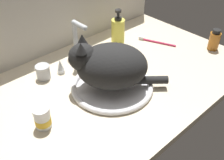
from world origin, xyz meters
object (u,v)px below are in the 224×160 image
object	(u,v)px
cat	(107,65)
sink_basin	(112,86)
soap_pump_bottle	(118,30)
toothbrush	(156,42)
pill_bottle	(42,118)
metal_jar	(43,72)
faucet	(77,50)
amber_bottle	(214,40)

from	to	relation	value
cat	sink_basin	bearing A→B (deg)	-41.53
soap_pump_bottle	toothbrush	distance (cm)	20.39
pill_bottle	sink_basin	bearing A→B (deg)	-0.98
soap_pump_bottle	toothbrush	xyz separation A→B (cm)	(13.90, -13.68, -5.98)
toothbrush	pill_bottle	bearing A→B (deg)	-171.18
soap_pump_bottle	metal_jar	distance (cm)	44.03
faucet	soap_pump_bottle	distance (cm)	27.85
faucet	metal_jar	distance (cm)	17.28
sink_basin	faucet	bearing A→B (deg)	90.00
metal_jar	toothbrush	world-z (taller)	metal_jar
faucet	pill_bottle	distance (cm)	37.84
soap_pump_bottle	metal_jar	xyz separation A→B (cm)	(-43.87, -1.02, -3.57)
pill_bottle	toothbrush	xyz separation A→B (cm)	(72.36, 11.23, -3.11)
metal_jar	cat	bearing A→B (deg)	-57.21
toothbrush	faucet	bearing A→B (deg)	166.21
pill_bottle	amber_bottle	world-z (taller)	amber_bottle
faucet	soap_pump_bottle	xyz separation A→B (cm)	(27.58, 3.50, -1.66)
soap_pump_bottle	cat	bearing A→B (deg)	-139.97
faucet	amber_bottle	xyz separation A→B (cm)	(57.00, -32.88, -3.41)
cat	soap_pump_bottle	xyz separation A→B (cm)	(28.89, 24.27, -4.39)
pill_bottle	faucet	bearing A→B (deg)	34.73
pill_bottle	metal_jar	xyz separation A→B (cm)	(14.59, 23.88, -0.70)
cat	toothbrush	size ratio (longest dim) A/B	1.88
cat	faucet	bearing A→B (deg)	86.39
cat	pill_bottle	distance (cm)	30.45
toothbrush	soap_pump_bottle	bearing A→B (deg)	135.46
cat	toothbrush	world-z (taller)	cat
toothbrush	metal_jar	bearing A→B (deg)	167.64
toothbrush	amber_bottle	bearing A→B (deg)	-55.64
cat	toothbrush	bearing A→B (deg)	13.90
sink_basin	amber_bottle	xyz separation A→B (cm)	(57.00, -10.95, 3.91)
sink_basin	toothbrush	xyz separation A→B (cm)	(41.48, 11.75, -0.31)
sink_basin	metal_jar	distance (cm)	29.41
sink_basin	metal_jar	bearing A→B (deg)	123.71
cat	toothbrush	distance (cm)	45.29
faucet	metal_jar	world-z (taller)	faucet
metal_jar	amber_bottle	distance (cm)	81.39
soap_pump_bottle	pill_bottle	bearing A→B (deg)	-156.93
cat	pill_bottle	world-z (taller)	cat
metal_jar	amber_bottle	bearing A→B (deg)	-25.75
sink_basin	pill_bottle	size ratio (longest dim) A/B	4.09
faucet	sink_basin	bearing A→B (deg)	-90.00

